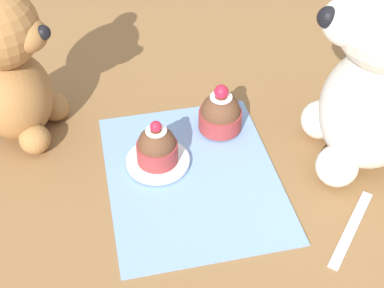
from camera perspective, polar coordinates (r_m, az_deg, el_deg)
name	(u,v)px	position (r m, az deg, el deg)	size (l,w,h in m)	color
ground_plane	(192,177)	(0.68, 0.00, -3.49)	(4.00, 4.00, 0.00)	olive
knitted_placemat	(192,175)	(0.68, 0.00, -3.32)	(0.27, 0.21, 0.01)	#7A9ED1
teddy_bear_cream	(379,66)	(0.65, 19.29, 7.91)	(0.15, 0.16, 0.29)	silver
teddy_bear_tan	(9,65)	(0.71, -18.91, 7.97)	(0.13, 0.13, 0.22)	#A3703D
cupcake_near_cream_bear	(220,114)	(0.73, 3.04, 3.21)	(0.06, 0.06, 0.07)	#993333
saucer_plate	(158,161)	(0.69, -3.66, -1.82)	(0.08, 0.08, 0.01)	silver
cupcake_near_tan_bear	(157,147)	(0.67, -3.75, -0.31)	(0.05, 0.05, 0.06)	#993333
teaspoon	(352,228)	(0.65, 16.66, -8.55)	(0.13, 0.01, 0.01)	silver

